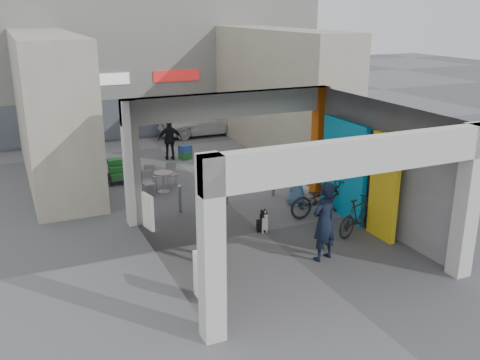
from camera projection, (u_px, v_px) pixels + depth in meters
name	position (u px, v px, depth m)	size (l,w,h in m)	color
ground	(262.00, 232.00, 14.52)	(90.00, 90.00, 0.00)	#5D5C61
arcade_canopy	(297.00, 155.00, 13.31)	(6.40, 6.45, 6.40)	beige
far_building	(132.00, 47.00, 25.43)	(18.00, 4.08, 8.00)	silver
plaza_bldg_left	(50.00, 107.00, 18.50)	(2.00, 9.00, 5.00)	#AEA690
plaza_bldg_right	(280.00, 91.00, 22.01)	(2.00, 9.00, 5.00)	#AEA690
bollard_left	(180.00, 199.00, 15.77)	(0.09, 0.09, 0.82)	gray
bollard_center	(227.00, 189.00, 16.48)	(0.09, 0.09, 0.93)	gray
bollard_right	(273.00, 183.00, 17.16)	(0.09, 0.09, 0.83)	gray
advert_board_near	(200.00, 277.00, 11.01)	(0.10, 0.55, 1.00)	white
advert_board_far	(148.00, 211.00, 14.56)	(0.19, 0.55, 1.00)	white
cafe_set	(158.00, 182.00, 17.74)	(1.33, 1.07, 0.80)	#A9A8AD
produce_stand	(125.00, 173.00, 18.52)	(1.26, 0.68, 0.83)	black
crate_stack	(185.00, 152.00, 21.36)	(0.55, 0.49, 0.56)	#19581C
border_collie	(263.00, 222.00, 14.46)	(0.25, 0.49, 0.67)	black
man_with_dog	(324.00, 221.00, 12.65)	(0.71, 0.47, 1.96)	black
man_back_turned	(212.00, 223.00, 12.63)	(0.93, 0.72, 1.90)	#3B3B3D
man_elderly	(297.00, 178.00, 16.30)	(0.82, 0.53, 1.67)	#577EA9
man_crates	(170.00, 139.00, 21.16)	(0.96, 0.40, 1.63)	black
bicycle_front	(321.00, 198.00, 15.49)	(0.70, 2.01, 1.05)	black
bicycle_rear	(359.00, 216.00, 14.24)	(0.48, 1.71, 1.03)	black
white_van	(202.00, 120.00, 25.26)	(1.67, 4.15, 1.41)	silver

